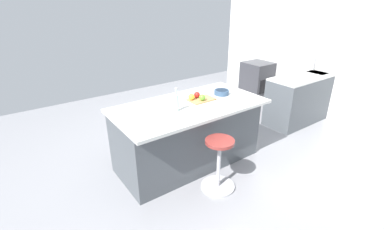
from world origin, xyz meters
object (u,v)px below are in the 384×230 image
(oven_range, at_px, (257,81))
(fruit_bowl, at_px, (222,92))
(apple_yellow, at_px, (191,97))
(water_bottle, at_px, (176,102))
(apple_red, at_px, (197,95))
(kitchen_island, at_px, (188,133))
(stool_by_window, at_px, (219,166))
(cutting_board, at_px, (201,99))
(apple_green, at_px, (202,98))

(oven_range, distance_m, fruit_bowl, 2.67)
(oven_range, relative_size, fruit_bowl, 4.01)
(apple_yellow, xyz_separation_m, water_bottle, (0.36, 0.18, 0.06))
(oven_range, height_order, apple_yellow, apple_yellow)
(apple_red, relative_size, water_bottle, 0.28)
(kitchen_island, height_order, apple_yellow, apple_yellow)
(stool_by_window, bearing_deg, oven_range, -145.75)
(apple_yellow, bearing_deg, water_bottle, 25.96)
(cutting_board, height_order, apple_green, apple_green)
(stool_by_window, xyz_separation_m, apple_green, (-0.23, -0.65, 0.67))
(water_bottle, relative_size, fruit_bowl, 1.41)
(cutting_board, height_order, fruit_bowl, fruit_bowl)
(kitchen_island, xyz_separation_m, water_bottle, (0.27, 0.14, 0.59))
(apple_green, relative_size, fruit_bowl, 0.40)
(fruit_bowl, bearing_deg, cutting_board, 1.97)
(kitchen_island, distance_m, fruit_bowl, 0.80)
(stool_by_window, height_order, water_bottle, water_bottle)
(apple_red, bearing_deg, fruit_bowl, 171.61)
(cutting_board, xyz_separation_m, apple_yellow, (0.14, -0.05, 0.05))
(oven_range, bearing_deg, apple_red, 24.28)
(apple_red, distance_m, apple_yellow, 0.12)
(oven_range, height_order, stool_by_window, oven_range)
(fruit_bowl, bearing_deg, water_bottle, 8.97)
(water_bottle, xyz_separation_m, fruit_bowl, (-0.89, -0.14, -0.08))
(apple_red, height_order, fruit_bowl, apple_red)
(oven_range, relative_size, apple_yellow, 10.16)
(oven_range, height_order, cutting_board, cutting_board)
(cutting_board, relative_size, water_bottle, 1.15)
(apple_red, relative_size, fruit_bowl, 0.39)
(oven_range, height_order, apple_red, apple_red)
(oven_range, xyz_separation_m, kitchen_island, (2.91, 1.28, 0.03))
(apple_green, relative_size, apple_red, 1.01)
(apple_green, bearing_deg, apple_red, -93.91)
(water_bottle, height_order, fruit_bowl, water_bottle)
(stool_by_window, distance_m, apple_red, 1.06)
(water_bottle, distance_m, fruit_bowl, 0.91)
(apple_yellow, bearing_deg, cutting_board, 159.74)
(kitchen_island, relative_size, water_bottle, 6.66)
(stool_by_window, xyz_separation_m, apple_red, (-0.24, -0.79, 0.67))
(oven_range, bearing_deg, kitchen_island, 23.82)
(kitchen_island, height_order, fruit_bowl, fruit_bowl)
(apple_green, xyz_separation_m, apple_red, (-0.01, -0.13, -0.00))
(fruit_bowl, bearing_deg, stool_by_window, 47.80)
(stool_by_window, height_order, apple_green, apple_green)
(kitchen_island, relative_size, stool_by_window, 2.98)
(oven_range, distance_m, stool_by_window, 3.56)
(apple_red, relative_size, apple_yellow, 1.00)
(oven_range, height_order, fruit_bowl, fruit_bowl)
(kitchen_island, bearing_deg, water_bottle, 26.68)
(apple_red, bearing_deg, apple_green, 86.09)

